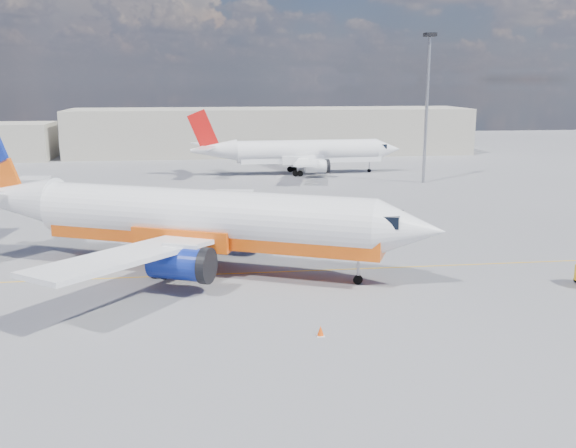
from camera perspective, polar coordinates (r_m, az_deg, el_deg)
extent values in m
plane|color=slate|center=(41.87, 2.41, -5.36)|extent=(240.00, 240.00, 0.00)
cube|color=gold|center=(44.69, 1.76, -4.17)|extent=(70.00, 0.15, 0.01)
cube|color=#A9A391|center=(115.17, -1.49, 8.25)|extent=(70.00, 14.00, 8.00)
cylinder|color=white|center=(44.19, -7.47, 0.71)|extent=(23.07, 13.03, 3.65)
cone|color=white|center=(40.60, 10.83, -0.48)|extent=(5.42, 5.10, 3.65)
cone|color=white|center=(52.41, -23.25, 2.08)|extent=(8.29, 6.25, 3.47)
cube|color=black|center=(40.65, 8.76, 0.47)|extent=(2.68, 3.00, 0.75)
cube|color=#E2530E|center=(44.25, -6.79, -0.90)|extent=(22.80, 12.44, 1.29)
cube|color=white|center=(51.78, -5.68, 1.43)|extent=(5.67, 13.30, 0.86)
cube|color=white|center=(38.68, -14.18, -2.79)|extent=(10.68, 12.26, 0.86)
cylinder|color=navy|center=(48.77, -4.51, -0.48)|extent=(4.37, 3.45, 2.04)
cylinder|color=navy|center=(40.21, -9.51, -3.49)|extent=(4.37, 3.45, 2.04)
cylinder|color=black|center=(48.19, -2.61, -0.61)|extent=(1.42, 2.28, 2.26)
cylinder|color=black|center=(39.50, -7.26, -3.71)|extent=(1.42, 2.28, 2.26)
cube|color=white|center=(55.93, -22.34, 3.50)|extent=(2.93, 5.60, 0.19)
cylinder|color=#95959D|center=(41.67, 6.27, -3.58)|extent=(0.26, 0.26, 2.26)
cylinder|color=black|center=(41.98, 6.24, -4.94)|extent=(0.65, 0.48, 0.60)
cylinder|color=black|center=(48.14, -8.44, -2.47)|extent=(1.05, 0.77, 0.97)
cylinder|color=black|center=(43.72, -11.31, -4.15)|extent=(1.05, 0.77, 0.97)
cylinder|color=white|center=(90.22, 1.75, 6.52)|extent=(19.96, 3.90, 3.07)
cone|color=white|center=(93.27, 8.88, 6.58)|extent=(3.73, 3.22, 3.07)
cone|color=white|center=(88.51, -6.63, 6.53)|extent=(6.43, 3.18, 2.91)
cube|color=black|center=(92.83, 8.14, 6.88)|extent=(1.62, 2.14, 0.63)
cube|color=white|center=(90.43, 2.03, 5.87)|extent=(19.94, 3.36, 1.08)
cube|color=white|center=(96.22, 0.20, 6.43)|extent=(5.83, 11.20, 0.72)
cube|color=white|center=(83.90, 1.71, 5.50)|extent=(5.00, 11.19, 0.72)
cylinder|color=white|center=(94.45, 1.52, 5.78)|extent=(3.32, 1.85, 1.71)
cylinder|color=white|center=(86.57, 2.58, 5.14)|extent=(3.32, 1.85, 1.71)
cylinder|color=black|center=(94.74, 2.38, 5.80)|extent=(0.53, 1.91, 1.89)
cylinder|color=black|center=(86.89, 3.51, 5.16)|extent=(0.53, 1.91, 1.89)
cube|color=red|center=(88.19, -7.56, 8.28)|extent=(4.24, 0.45, 5.63)
cube|color=white|center=(91.25, -7.60, 7.06)|extent=(3.43, 4.92, 0.16)
cube|color=white|center=(85.51, -7.43, 6.69)|extent=(3.12, 4.88, 0.16)
cylinder|color=#95959D|center=(92.69, 7.24, 5.27)|extent=(0.17, 0.17, 1.89)
cylinder|color=black|center=(92.81, 7.22, 4.74)|extent=(0.51, 0.24, 0.51)
cylinder|color=black|center=(92.34, 0.37, 4.90)|extent=(0.83, 0.38, 0.81)
cylinder|color=black|center=(88.12, 0.87, 4.52)|extent=(0.83, 0.38, 0.81)
cube|color=white|center=(33.76, 2.90, -9.88)|extent=(0.40, 0.40, 0.04)
cone|color=#F64C09|center=(33.65, 2.91, -9.44)|extent=(0.34, 0.34, 0.52)
cylinder|color=#95959D|center=(83.61, 12.21, 9.74)|extent=(0.40, 0.40, 18.08)
cube|color=black|center=(83.69, 12.51, 16.11)|extent=(1.36, 1.36, 0.45)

